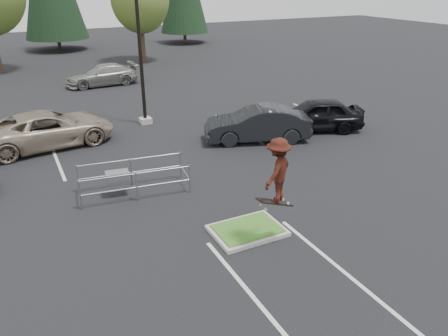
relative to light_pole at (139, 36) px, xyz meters
name	(u,v)px	position (x,y,z in m)	size (l,w,h in m)	color
ground	(247,232)	(-0.50, -12.00, -4.56)	(120.00, 120.00, 0.00)	black
grass_median	(247,230)	(-0.50, -12.00, -4.48)	(2.20, 1.60, 0.16)	#9F9E94
stall_lines	(146,170)	(-1.85, -5.98, -4.56)	(22.62, 17.60, 0.01)	silver
light_pole	(139,36)	(0.00, 0.00, 0.00)	(0.70, 0.60, 10.12)	#9F9E94
decid_c	(140,1)	(5.49, 17.83, 0.69)	(5.12, 5.12, 8.38)	#38281C
cart_corral	(121,177)	(-3.28, -7.71, -3.87)	(4.02, 1.87, 1.10)	gray
skateboarder	(276,171)	(-0.21, -13.00, -2.12)	(1.39, 1.23, 2.16)	black
car_l_tan	(48,129)	(-5.00, -1.27, -3.74)	(2.70, 5.86, 1.63)	gray
car_r_charc	(257,124)	(4.00, -5.00, -3.74)	(1.74, 5.00, 1.65)	black
car_r_black	(316,115)	(7.50, -5.00, -3.75)	(1.92, 4.78, 1.63)	black
car_far_silver	(102,75)	(-0.05, 10.00, -3.83)	(2.06, 5.06, 1.47)	gray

